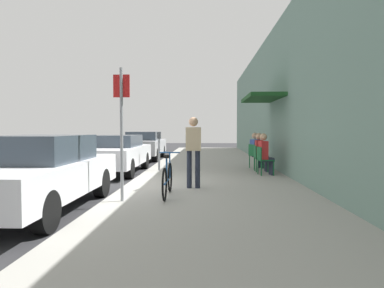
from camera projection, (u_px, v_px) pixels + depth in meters
name	position (u px, v px, depth m)	size (l,w,h in m)	color
ground_plane	(127.00, 188.00, 8.90)	(60.00, 60.00, 0.00)	#2D2D30
sidewalk_slab	(212.00, 176.00, 10.81)	(4.50, 32.00, 0.12)	#9E9B93
building_facade	(290.00, 94.00, 10.62)	(1.40, 32.00, 5.23)	gray
parked_car_0	(38.00, 172.00, 6.42)	(1.80, 4.40, 1.41)	silver
parked_car_1	(116.00, 153.00, 12.00)	(1.80, 4.40, 1.33)	silver
parked_car_2	(144.00, 145.00, 17.52)	(1.80, 4.40, 1.41)	#B7B7BC
parking_meter	(159.00, 148.00, 11.78)	(0.12, 0.10, 1.32)	slate
street_sign	(122.00, 124.00, 6.68)	(0.32, 0.06, 2.60)	gray
bicycle_0	(167.00, 179.00, 7.23)	(0.46, 1.71, 0.90)	black
cafe_chair_0	(263.00, 159.00, 10.58)	(0.49, 0.49, 0.87)	#14592D
seated_patron_0	(265.00, 153.00, 10.58)	(0.46, 0.40, 1.29)	#232838
cafe_chair_1	(259.00, 157.00, 11.44)	(0.44, 0.44, 0.87)	#14592D
seated_patron_1	(261.00, 151.00, 11.43)	(0.43, 0.36, 1.29)	#232838
cafe_chair_2	(255.00, 154.00, 12.42)	(0.56, 0.56, 0.87)	#14592D
seated_patron_2	(256.00, 149.00, 12.43)	(0.51, 0.47, 1.29)	#232838
pedestrian_standing	(193.00, 146.00, 8.20)	(0.36, 0.22, 1.70)	#232838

